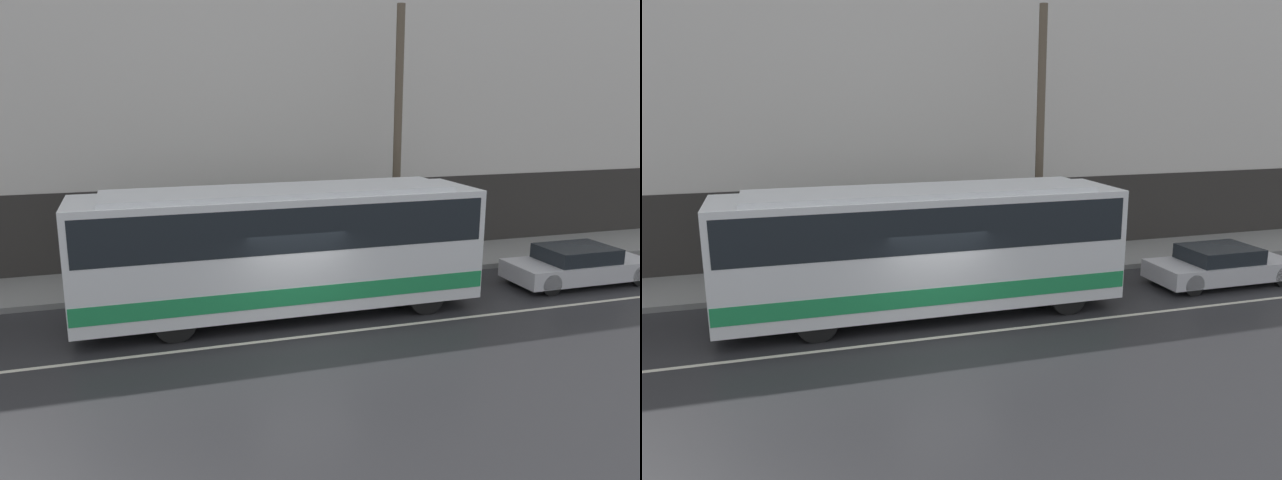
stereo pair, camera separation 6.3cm
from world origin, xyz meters
The scene contains 8 objects.
ground_plane centered at (0.00, 0.00, 0.00)m, with size 60.00×60.00×0.00m, color #262628.
sidewalk centered at (0.00, 5.58, 0.09)m, with size 60.00×3.16×0.17m.
building_facade centered at (0.00, 7.30, 6.12)m, with size 60.00×0.35×12.67m.
lane_stripe centered at (0.00, 0.00, 0.00)m, with size 54.00×0.14×0.01m.
transit_bus centered at (-0.08, 1.78, 1.95)m, with size 10.68×2.62×3.46m.
sedan_white_front centered at (9.54, 1.78, 0.58)m, with size 4.58×1.87×1.19m.
utility_pole_near centered at (4.62, 4.89, 4.38)m, with size 0.27×0.27×8.42m.
pedestrian_waiting centered at (-0.93, 6.13, 1.00)m, with size 0.36×0.36×1.77m.
Camera 2 is at (-3.86, -13.93, 5.85)m, focal length 35.00 mm.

